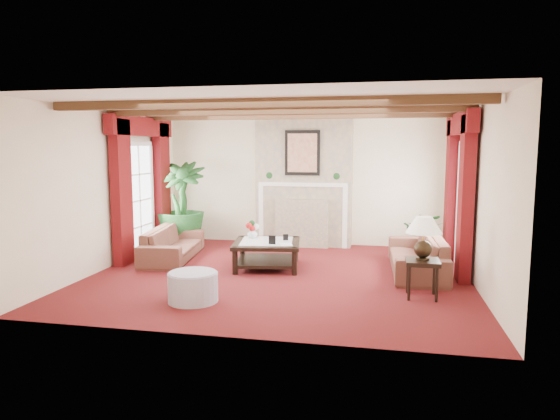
% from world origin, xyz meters
% --- Properties ---
extents(floor, '(6.00, 6.00, 0.00)m').
position_xyz_m(floor, '(0.00, 0.00, 0.00)').
color(floor, '#420B0C').
rests_on(floor, ground).
extents(ceiling, '(6.00, 6.00, 0.00)m').
position_xyz_m(ceiling, '(0.00, 0.00, 2.70)').
color(ceiling, white).
rests_on(ceiling, floor).
extents(back_wall, '(6.00, 0.02, 2.70)m').
position_xyz_m(back_wall, '(0.00, 2.75, 1.35)').
color(back_wall, beige).
rests_on(back_wall, ground).
extents(left_wall, '(0.02, 5.50, 2.70)m').
position_xyz_m(left_wall, '(-3.00, 0.00, 1.35)').
color(left_wall, beige).
rests_on(left_wall, ground).
extents(right_wall, '(0.02, 5.50, 2.70)m').
position_xyz_m(right_wall, '(3.00, 0.00, 1.35)').
color(right_wall, beige).
rests_on(right_wall, ground).
extents(ceiling_beams, '(6.00, 3.00, 0.12)m').
position_xyz_m(ceiling_beams, '(0.00, 0.00, 2.64)').
color(ceiling_beams, '#381F11').
rests_on(ceiling_beams, ceiling).
extents(fireplace, '(2.00, 0.52, 2.70)m').
position_xyz_m(fireplace, '(0.00, 2.55, 2.70)').
color(fireplace, tan).
rests_on(fireplace, ground).
extents(french_door_left, '(0.10, 1.10, 2.16)m').
position_xyz_m(french_door_left, '(-2.97, 1.00, 2.13)').
color(french_door_left, white).
rests_on(french_door_left, ground).
extents(french_door_right, '(0.10, 1.10, 2.16)m').
position_xyz_m(french_door_right, '(2.97, 1.00, 2.13)').
color(french_door_right, white).
rests_on(french_door_right, ground).
extents(curtains_left, '(0.20, 2.40, 2.55)m').
position_xyz_m(curtains_left, '(-2.86, 1.00, 2.55)').
color(curtains_left, '#510B0A').
rests_on(curtains_left, ground).
extents(curtains_right, '(0.20, 2.40, 2.55)m').
position_xyz_m(curtains_right, '(2.86, 1.00, 2.55)').
color(curtains_right, '#510B0A').
rests_on(curtains_right, ground).
extents(sofa_left, '(2.11, 1.09, 0.77)m').
position_xyz_m(sofa_left, '(-2.19, 0.76, 0.38)').
color(sofa_left, '#360E18').
rests_on(sofa_left, ground).
extents(sofa_right, '(2.13, 0.75, 0.82)m').
position_xyz_m(sofa_right, '(2.20, 0.60, 0.41)').
color(sofa_right, '#360E18').
rests_on(sofa_right, ground).
extents(potted_palm, '(1.06, 1.81, 0.99)m').
position_xyz_m(potted_palm, '(-2.46, 1.87, 0.49)').
color(potted_palm, black).
rests_on(potted_palm, ground).
extents(small_plant, '(1.06, 1.11, 0.65)m').
position_xyz_m(small_plant, '(2.42, 1.96, 0.32)').
color(small_plant, black).
rests_on(small_plant, ground).
extents(coffee_table, '(1.27, 1.27, 0.46)m').
position_xyz_m(coffee_table, '(-0.31, 0.43, 0.23)').
color(coffee_table, black).
rests_on(coffee_table, ground).
extents(side_table, '(0.46, 0.46, 0.53)m').
position_xyz_m(side_table, '(2.17, -0.82, 0.27)').
color(side_table, black).
rests_on(side_table, ground).
extents(ottoman, '(0.67, 0.67, 0.39)m').
position_xyz_m(ottoman, '(-0.86, -1.62, 0.20)').
color(ottoman, '#968EA1').
rests_on(ottoman, ground).
extents(table_lamp, '(0.49, 0.49, 0.62)m').
position_xyz_m(table_lamp, '(2.17, -0.82, 0.84)').
color(table_lamp, black).
rests_on(table_lamp, side_table).
extents(flower_vase, '(0.30, 0.30, 0.18)m').
position_xyz_m(flower_vase, '(-0.63, 0.67, 0.55)').
color(flower_vase, silver).
rests_on(flower_vase, coffee_table).
extents(book, '(0.21, 0.14, 0.27)m').
position_xyz_m(book, '(-0.02, 0.13, 0.59)').
color(book, black).
rests_on(book, coffee_table).
extents(photo_frame_a, '(0.12, 0.02, 0.16)m').
position_xyz_m(photo_frame_a, '(-0.16, 0.18, 0.53)').
color(photo_frame_a, black).
rests_on(photo_frame_a, coffee_table).
extents(photo_frame_b, '(0.09, 0.04, 0.12)m').
position_xyz_m(photo_frame_b, '(-0.01, 0.56, 0.51)').
color(photo_frame_b, black).
rests_on(photo_frame_b, coffee_table).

